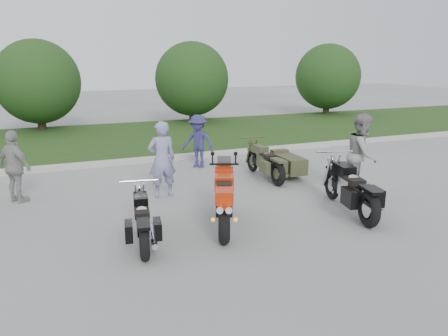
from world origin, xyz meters
name	(u,v)px	position (x,y,z in m)	size (l,w,h in m)	color
ground	(222,228)	(0.00, 0.00, 0.00)	(80.00, 80.00, 0.00)	#9C9C96
curb	(149,160)	(0.00, 6.00, 0.07)	(60.00, 0.30, 0.15)	#B6B3AB
grass_strip	(125,138)	(0.00, 10.15, 0.07)	(60.00, 8.00, 0.14)	#314F1B
tree_mid_left	(38,82)	(-3.00, 13.50, 2.19)	(3.60, 3.60, 4.00)	#3F2B1C
tree_mid_right	(192,79)	(4.00, 13.50, 2.19)	(3.60, 3.60, 4.00)	#3F2B1C
tree_far_right	(328,77)	(12.00, 13.50, 2.19)	(3.60, 3.60, 4.00)	#3F2B1C
sportbike_red	(224,198)	(0.04, -0.03, 0.61)	(1.01, 2.07, 1.03)	black
cruiser_left	(143,222)	(-1.54, -0.16, 0.40)	(0.49, 2.04, 0.79)	black
cruiser_right	(352,191)	(2.80, -0.28, 0.49)	(0.74, 2.44, 0.95)	black
cruiser_sidecar	(279,164)	(2.82, 2.78, 0.40)	(1.12, 2.20, 0.85)	black
person_stripe	(162,159)	(-0.51, 2.37, 0.89)	(0.65, 0.43, 1.78)	#8987B7
person_grey	(362,154)	(3.90, 0.78, 0.96)	(0.93, 0.73, 1.92)	gray
person_denim	(198,141)	(1.21, 4.76, 0.78)	(1.01, 0.58, 1.57)	navy
person_back	(15,167)	(-3.63, 3.24, 0.82)	(0.96, 0.40, 1.63)	#979892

